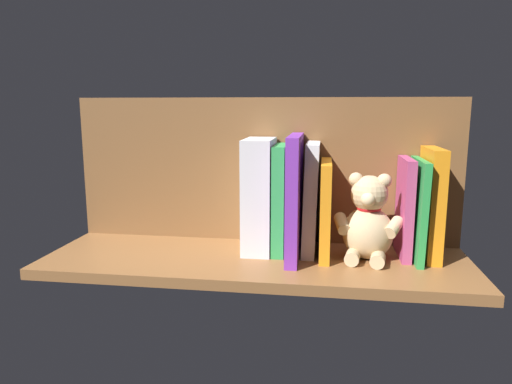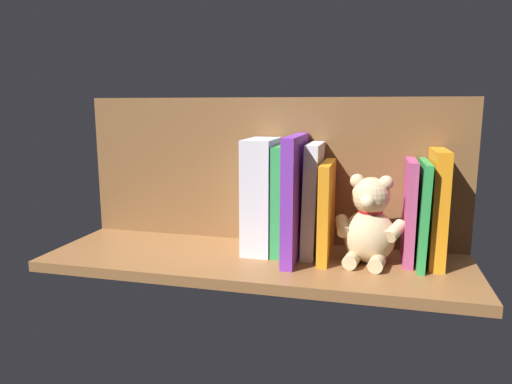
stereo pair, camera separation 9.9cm
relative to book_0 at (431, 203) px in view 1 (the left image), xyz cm
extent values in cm
cube|color=brown|center=(36.79, 4.98, -12.85)|extent=(90.82, 30.62, 2.20)
cube|color=brown|center=(36.79, -8.09, 5.28)|extent=(90.82, 1.50, 34.06)
cube|color=orange|center=(0.00, 0.00, 0.00)|extent=(3.02, 13.87, 23.51)
cube|color=green|center=(2.93, 0.97, -1.15)|extent=(1.81, 15.82, 21.22)
cube|color=#B23F72|center=(5.32, -0.30, -1.10)|extent=(1.96, 13.28, 21.30)
ellipsoid|color=#D1B284|center=(13.11, 3.00, -6.16)|extent=(12.04, 11.12, 11.18)
sphere|color=#D1B284|center=(13.11, 3.00, 2.31)|extent=(7.69, 7.69, 7.69)
sphere|color=#D1B284|center=(10.26, 3.48, 5.19)|extent=(2.97, 2.97, 2.97)
sphere|color=#D1B284|center=(15.95, 2.53, 5.19)|extent=(2.97, 2.97, 2.97)
sphere|color=beige|center=(13.64, 6.23, 1.73)|extent=(2.97, 2.97, 2.97)
cylinder|color=#D1B284|center=(8.10, 5.25, -4.21)|extent=(4.98, 6.07, 4.14)
cylinder|color=#D1B284|center=(18.58, 3.51, -4.21)|extent=(3.58, 5.88, 4.14)
cylinder|color=#D1B284|center=(11.41, 8.11, -10.27)|extent=(3.62, 4.62, 2.97)
cylinder|color=#D1B284|center=(16.37, 7.28, -10.27)|extent=(3.62, 4.62, 2.97)
torus|color=red|center=(13.11, 3.00, -0.75)|extent=(5.87, 5.87, 0.87)
cube|color=orange|center=(22.13, 1.38, -1.49)|extent=(2.18, 16.64, 20.53)
cube|color=silver|center=(25.34, -0.09, 0.39)|extent=(3.38, 13.69, 24.35)
cube|color=purple|center=(28.72, 3.13, 1.31)|extent=(2.55, 20.13, 26.12)
cube|color=green|center=(32.06, -0.09, 0.14)|extent=(2.72, 13.69, 23.79)
cube|color=silver|center=(37.27, 0.11, 0.79)|extent=(6.30, 13.89, 25.08)
camera|label=1|loc=(22.60, 101.19, 20.30)|focal=32.78mm
camera|label=2|loc=(12.92, 99.26, 20.30)|focal=32.78mm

